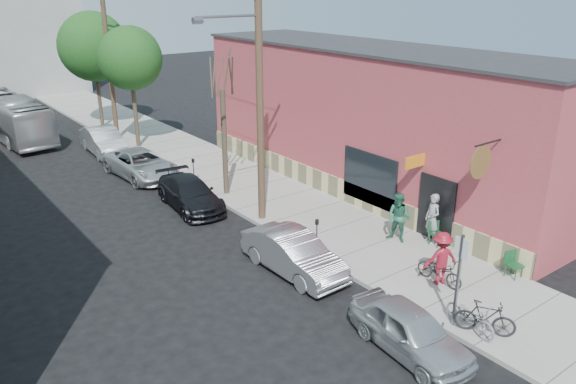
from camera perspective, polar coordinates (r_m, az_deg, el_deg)
ground at (r=18.65m, az=-0.73°, el=-9.26°), size 120.00×120.00×0.00m
sidewalk at (r=29.22m, az=-6.90°, el=2.04°), size 4.50×58.00×0.15m
cafe_building at (r=26.57m, az=8.51°, el=7.33°), size 6.60×20.20×6.61m
sign_post at (r=16.19m, az=16.97°, el=-7.78°), size 0.07×0.45×2.80m
parking_meter_near at (r=20.06m, az=2.95°, el=-3.89°), size 0.14×0.14×1.24m
parking_meter_far at (r=27.24m, az=-9.59°, el=2.53°), size 0.14×0.14×1.24m
utility_pole_near at (r=21.68m, az=-3.03°, el=10.25°), size 3.57×0.28×10.00m
utility_pole_far at (r=35.76m, az=-17.80°, el=13.28°), size 1.80×0.28×10.00m
tree_bare at (r=25.32m, az=-6.48°, el=5.00°), size 0.24×0.24×4.79m
tree_leafy_mid at (r=33.65m, az=-15.74°, el=12.93°), size 3.59×3.59×6.91m
tree_leafy_far at (r=39.18m, az=-19.17°, el=13.77°), size 4.43×4.43×7.47m
patio_chair_a at (r=21.39m, az=14.93°, el=-4.14°), size 0.62×0.62×0.88m
patio_chair_b at (r=19.95m, az=22.02°, el=-6.88°), size 0.62×0.62×0.88m
patron_grey at (r=21.36m, az=14.45°, el=-2.62°), size 0.63×0.80×1.91m
patron_green at (r=21.18m, az=11.19°, el=-2.58°), size 0.94×1.08×1.89m
cyclist at (r=18.61m, az=15.28°, el=-6.49°), size 1.31×1.05×1.78m
cyclist_bike at (r=18.81m, az=15.15°, el=-7.72°), size 0.70×1.70×0.88m
parked_bike_a at (r=16.65m, az=19.39°, el=-11.97°), size 1.26×1.65×0.99m
parked_bike_b at (r=16.68m, az=18.03°, el=-11.91°), size 0.76×1.76×0.90m
car_0 at (r=15.59m, az=12.29°, el=-13.57°), size 1.86×3.90×1.29m
car_1 at (r=19.00m, az=0.56°, el=-6.28°), size 1.58×4.28×1.40m
car_2 at (r=24.75m, az=-9.92°, el=-0.17°), size 2.24×4.61×1.29m
car_3 at (r=29.21m, az=-14.68°, el=2.74°), size 2.55×5.02×1.36m
car_4 at (r=33.90m, az=-18.20°, el=4.94°), size 1.84×4.63×1.50m
bus at (r=39.27m, az=-26.25°, el=6.80°), size 2.88×9.88×2.72m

